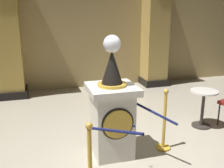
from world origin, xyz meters
The scene contains 8 objects.
ground_plane centered at (0.00, 0.00, 0.00)m, with size 10.15×10.15×0.00m, color #B2A893.
back_wall centered at (0.00, 4.32, 1.73)m, with size 10.15×0.16×3.47m, color tan.
pedestal_clock centered at (-0.30, 0.33, 0.72)m, with size 0.72×0.72×1.87m.
stanchion_far centered at (0.55, 0.25, 0.36)m, with size 0.24×0.24×1.03m.
velvet_rope centered at (-0.15, -0.22, 0.79)m, with size 1.21×1.20×0.22m.
column_left centered at (-2.07, 3.94, 1.65)m, with size 0.89×0.89×3.33m.
column_right centered at (2.07, 3.94, 1.65)m, with size 0.77×0.77×3.33m.
cafe_table centered at (1.68, 0.83, 0.47)m, with size 0.52×0.52×0.73m.
Camera 1 is at (-1.34, -3.24, 2.19)m, focal length 41.94 mm.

